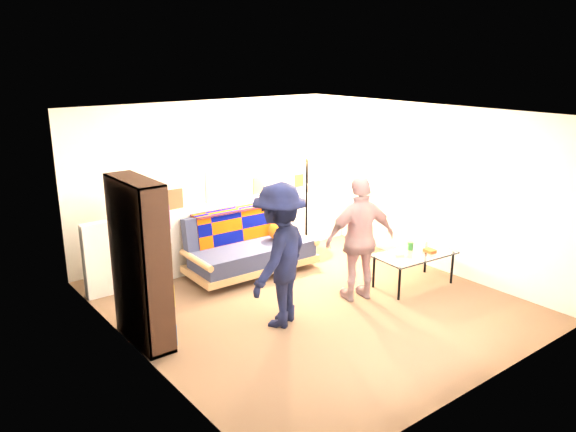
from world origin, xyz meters
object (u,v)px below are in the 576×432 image
object	(u,v)px
futon_sofa	(250,247)
person_left	(280,255)
coffee_table	(414,255)
person_right	(360,239)
floor_lamp	(306,183)
bookshelf	(140,268)

from	to	relation	value
futon_sofa	person_left	xyz separation A→B (m)	(-0.64, -1.57, 0.47)
coffee_table	person_left	size ratio (longest dim) A/B	0.68
coffee_table	person_left	xyz separation A→B (m)	(-2.13, 0.23, 0.41)
futon_sofa	coffee_table	distance (m)	2.33
futon_sofa	person_right	distance (m)	1.79
coffee_table	person_right	xyz separation A→B (m)	(-0.89, 0.16, 0.37)
floor_lamp	person_left	bearing A→B (deg)	-136.95
coffee_table	person_right	world-z (taller)	person_right
futon_sofa	person_left	bearing A→B (deg)	-112.30
coffee_table	floor_lamp	distance (m)	2.04
coffee_table	person_right	bearing A→B (deg)	169.60
bookshelf	person_right	size ratio (longest dim) A/B	1.14
futon_sofa	person_right	bearing A→B (deg)	-70.03
bookshelf	floor_lamp	bearing A→B (deg)	18.47
bookshelf	coffee_table	bearing A→B (deg)	-12.79
coffee_table	floor_lamp	xyz separation A→B (m)	(-0.36, 1.88, 0.72)
futon_sofa	floor_lamp	xyz separation A→B (m)	(1.12, 0.08, 0.78)
futon_sofa	bookshelf	bearing A→B (deg)	-154.63
person_left	floor_lamp	bearing A→B (deg)	-165.35
bookshelf	person_left	bearing A→B (deg)	-21.99
futon_sofa	bookshelf	world-z (taller)	bookshelf
person_left	futon_sofa	bearing A→B (deg)	-140.71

